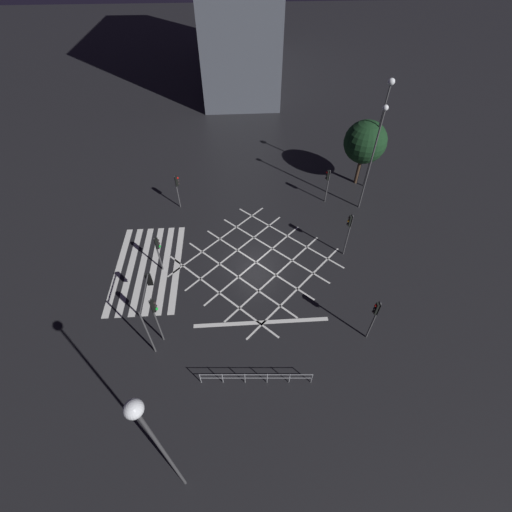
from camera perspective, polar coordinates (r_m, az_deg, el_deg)
The scene contains 14 objects.
ground_plane at distance 27.10m, azimuth -0.00°, elevation -1.04°, with size 200.00×200.00×0.00m, color black.
road_markings at distance 27.12m, azimuth -10.71°, elevation -2.05°, with size 13.78×17.86×0.01m.
traffic_light_median_south at distance 25.91m, azimuth -16.02°, elevation 1.33°, with size 0.36×0.39×3.28m.
traffic_light_se_cross at distance 21.31m, azimuth -16.43°, elevation -9.09°, with size 0.36×0.39×4.20m.
traffic_light_nw_cross at distance 32.24m, azimuth 11.84°, elevation 12.34°, with size 0.36×0.39×3.38m.
traffic_light_ne_cross at distance 22.03m, azimuth 19.19°, elevation -9.09°, with size 0.36×0.39×3.71m.
traffic_light_se_main at distance 21.70m, azimuth -17.56°, elevation -7.19°, with size 3.13×0.36×4.31m.
traffic_light_sw_cross at distance 31.69m, azimuth -12.99°, elevation 11.41°, with size 0.36×0.39×3.33m.
traffic_light_median_north at distance 26.69m, azimuth 15.21°, elevation 4.62°, with size 0.36×0.39×3.99m.
street_lamp_east at distance 33.29m, azimuth 20.37°, elevation 21.31°, with size 0.56×0.56×10.16m.
street_lamp_west at distance 13.39m, azimuth -16.94°, elevation -26.66°, with size 0.59×0.59×10.15m.
street_lamp_far at distance 30.48m, azimuth 19.21°, elevation 16.81°, with size 0.45×0.45×9.47m.
street_tree_near at distance 34.79m, azimuth 17.73°, elevation 17.63°, with size 3.93×3.93×6.38m.
pedestrian_railing at distance 21.09m, azimuth 0.00°, elevation -19.58°, with size 0.47×6.56×1.05m.
Camera 1 is at (18.36, -1.19, 19.89)m, focal length 24.00 mm.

